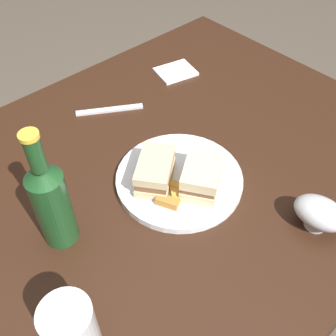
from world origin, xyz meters
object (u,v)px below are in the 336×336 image
(sandwich_half_left, at_px, (155,171))
(sandwich_half_right, at_px, (202,176))
(gravy_boat, at_px, (321,213))
(plate, at_px, (179,179))
(napkin, at_px, (176,72))
(cider_bottle, at_px, (51,202))
(fork, at_px, (110,110))

(sandwich_half_left, relative_size, sandwich_half_right, 1.02)
(sandwich_half_right, bearing_deg, gravy_boat, -64.11)
(sandwich_half_left, height_order, gravy_boat, sandwich_half_left)
(plate, distance_m, sandwich_half_right, 0.07)
(gravy_boat, bearing_deg, napkin, 74.37)
(gravy_boat, xyz_separation_m, cider_bottle, (-0.40, 0.33, 0.06))
(plate, height_order, sandwich_half_left, sandwich_half_left)
(plate, bearing_deg, sandwich_half_left, 149.49)
(plate, xyz_separation_m, cider_bottle, (-0.27, 0.06, 0.10))
(sandwich_half_left, xyz_separation_m, fork, (0.08, 0.28, -0.04))
(sandwich_half_left, distance_m, sandwich_half_right, 0.10)
(plate, height_order, gravy_boat, gravy_boat)
(cider_bottle, height_order, napkin, cider_bottle)
(sandwich_half_right, relative_size, fork, 0.74)
(fork, bearing_deg, napkin, 34.39)
(plate, relative_size, gravy_boat, 2.26)
(napkin, bearing_deg, gravy_boat, -105.63)
(gravy_boat, bearing_deg, sandwich_half_right, 115.89)
(plate, relative_size, sandwich_half_right, 2.14)
(plate, relative_size, napkin, 2.59)
(cider_bottle, distance_m, napkin, 0.63)
(plate, xyz_separation_m, sandwich_half_left, (-0.05, 0.03, 0.04))
(sandwich_half_left, height_order, cider_bottle, cider_bottle)
(gravy_boat, bearing_deg, plate, 114.17)
(napkin, bearing_deg, cider_bottle, -154.54)
(plate, distance_m, cider_bottle, 0.30)
(fork, bearing_deg, sandwich_half_right, -61.69)
(sandwich_half_left, distance_m, napkin, 0.45)
(sandwich_half_right, bearing_deg, napkin, 53.68)
(sandwich_half_right, bearing_deg, plate, 106.27)
(napkin, bearing_deg, plate, -132.00)
(napkin, relative_size, fork, 0.61)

